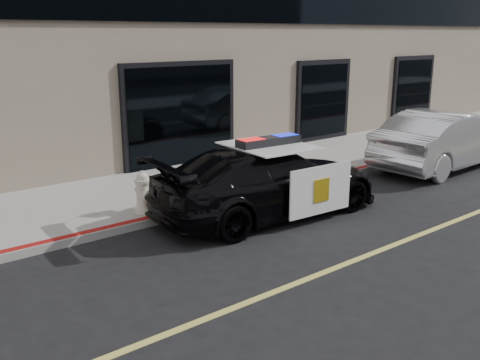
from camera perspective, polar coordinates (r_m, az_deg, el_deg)
ground at (r=10.63m, az=19.49°, el=-5.20°), size 120.00×120.00×0.00m
sidewalk_n at (r=13.93m, az=1.08°, el=0.83°), size 60.00×3.50×0.15m
police_car at (r=10.74m, az=3.03°, el=-0.04°), size 2.64×5.18×1.61m
silver_sedan at (r=15.52m, az=21.05°, el=4.04°), size 1.97×4.93×1.59m
fire_hydrant at (r=10.70m, az=-10.27°, el=-1.36°), size 0.38×0.52×0.83m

